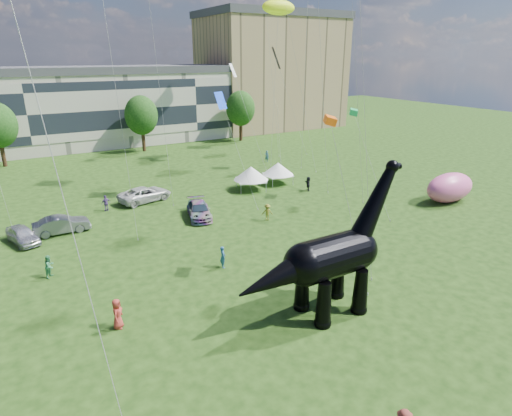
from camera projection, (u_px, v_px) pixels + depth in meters
ground at (284, 346)px, 23.29m from camera, size 220.00×220.00×0.00m
terrace_row at (25, 114)px, 67.78m from camera, size 78.00×11.00×12.00m
apartment_block at (271, 74)px, 91.33m from camera, size 28.00×18.00×22.00m
tree_mid_right at (141, 112)px, 67.98m from camera, size 5.20×5.20×9.44m
tree_far_right at (240, 106)px, 76.53m from camera, size 5.20×5.20×9.44m
dinosaur_sculpture at (327, 260)px, 25.19m from camera, size 11.40×3.14×9.37m
car_silver at (23, 235)px, 35.82m from camera, size 2.82×4.48×1.42m
car_grey at (62, 225)px, 37.81m from camera, size 4.73×1.69×1.55m
car_white at (145, 194)px, 45.98m from camera, size 6.16×3.90×1.58m
car_dark at (199, 210)px, 41.43m from camera, size 3.32×5.41×1.46m
gazebo_near at (251, 173)px, 49.56m from camera, size 5.02×5.02×2.78m
gazebo_far at (278, 169)px, 52.03m from camera, size 4.17×4.17×2.61m
inflatable_pink at (450, 188)px, 45.62m from camera, size 6.31×3.18×3.15m
visitors at (161, 244)px, 33.85m from camera, size 50.60×44.96×1.85m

